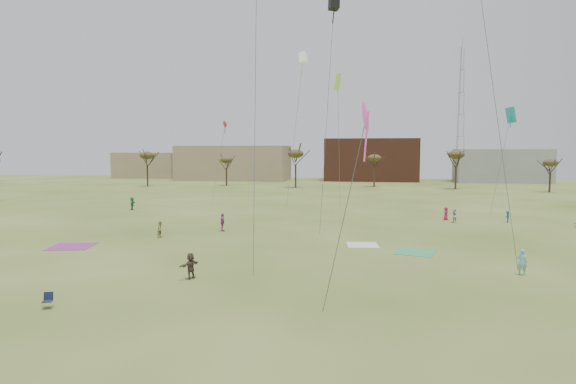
# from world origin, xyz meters

# --- Properties ---
(ground) EXTENTS (260.00, 260.00, 0.00)m
(ground) POSITION_xyz_m (0.00, 0.00, 0.00)
(ground) COLOR #3E5119
(ground) RESTS_ON ground
(spectator_fore_b) EXTENTS (0.80, 0.93, 1.65)m
(spectator_fore_b) POSITION_xyz_m (-14.51, 20.48, 0.82)
(spectator_fore_b) COLOR #989360
(spectator_fore_b) RESTS_ON ground
(spectator_fore_c) EXTENTS (1.16, 1.73, 1.79)m
(spectator_fore_c) POSITION_xyz_m (-5.61, 5.83, 0.89)
(spectator_fore_c) COLOR brown
(spectator_fore_c) RESTS_ON ground
(flyer_mid_c) EXTENTS (0.78, 0.65, 1.84)m
(flyer_mid_c) POSITION_xyz_m (16.86, 10.98, 0.92)
(flyer_mid_c) COLOR #76BCC6
(flyer_mid_c) RESTS_ON ground
(spectator_mid_d) EXTENTS (0.86, 1.23, 1.93)m
(spectator_mid_d) POSITION_xyz_m (-9.60, 25.29, 0.97)
(spectator_mid_d) COLOR #9F427C
(spectator_mid_d) RESTS_ON ground
(spectator_mid_e) EXTENTS (1.04, 1.06, 1.73)m
(spectator_mid_e) POSITION_xyz_m (15.96, 36.10, 0.86)
(spectator_mid_e) COLOR silver
(spectator_mid_e) RESTS_ON ground
(flyer_far_a) EXTENTS (0.90, 1.80, 1.86)m
(flyer_far_a) POSITION_xyz_m (-28.62, 41.47, 0.93)
(flyer_far_a) COLOR #287949
(flyer_far_a) RESTS_ON ground
(flyer_far_b) EXTENTS (0.84, 0.96, 1.64)m
(flyer_far_b) POSITION_xyz_m (15.28, 38.49, 0.82)
(flyer_far_b) COLOR #A21B4A
(flyer_far_b) RESTS_ON ground
(flyer_far_c) EXTENTS (0.64, 0.97, 1.42)m
(flyer_far_c) POSITION_xyz_m (22.37, 37.78, 0.71)
(flyer_far_c) COLOR #1C5381
(flyer_far_c) RESTS_ON ground
(blanket_cream) EXTENTS (3.17, 3.17, 0.03)m
(blanket_cream) POSITION_xyz_m (5.53, 20.03, 0.00)
(blanket_cream) COLOR silver
(blanket_cream) RESTS_ON ground
(blanket_plum) EXTENTS (4.36, 4.36, 0.03)m
(blanket_plum) POSITION_xyz_m (-20.44, 14.59, 0.00)
(blanket_plum) COLOR #942D83
(blanket_plum) RESTS_ON ground
(blanket_olive) EXTENTS (3.90, 3.90, 0.03)m
(blanket_olive) POSITION_xyz_m (10.05, 17.56, 0.00)
(blanket_olive) COLOR #389B5B
(blanket_olive) RESTS_ON ground
(camp_chair_left) EXTENTS (0.67, 0.69, 0.87)m
(camp_chair_left) POSITION_xyz_m (-11.03, -1.60, 0.26)
(camp_chair_left) COLOR #131D36
(camp_chair_left) RESTS_ON ground
(kites_aloft) EXTENTS (71.32, 52.95, 25.78)m
(kites_aloft) POSITION_xyz_m (0.21, 26.99, 18.36)
(kites_aloft) COLOR red
(kites_aloft) RESTS_ON ground
(tree_line) EXTENTS (117.44, 49.32, 8.91)m
(tree_line) POSITION_xyz_m (-2.85, 79.12, 7.09)
(tree_line) COLOR #3A2B1E
(tree_line) RESTS_ON ground
(building_tan) EXTENTS (32.00, 14.00, 10.00)m
(building_tan) POSITION_xyz_m (-35.00, 115.00, 5.00)
(building_tan) COLOR #937F60
(building_tan) RESTS_ON ground
(building_brick) EXTENTS (26.00, 16.00, 12.00)m
(building_brick) POSITION_xyz_m (5.00, 120.00, 6.00)
(building_brick) COLOR brown
(building_brick) RESTS_ON ground
(building_grey) EXTENTS (24.00, 12.00, 9.00)m
(building_grey) POSITION_xyz_m (40.00, 118.00, 4.50)
(building_grey) COLOR gray
(building_grey) RESTS_ON ground
(building_tan_west) EXTENTS (20.00, 12.00, 8.00)m
(building_tan_west) POSITION_xyz_m (-65.00, 122.00, 4.00)
(building_tan_west) COLOR #937F60
(building_tan_west) RESTS_ON ground
(radio_tower) EXTENTS (1.51, 1.72, 41.00)m
(radio_tower) POSITION_xyz_m (30.00, 125.00, 19.21)
(radio_tower) COLOR #9EA3A8
(radio_tower) RESTS_ON ground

